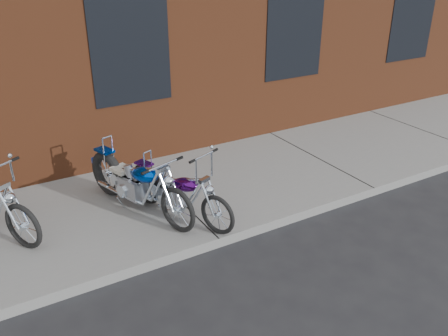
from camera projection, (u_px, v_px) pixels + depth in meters
ground at (219, 248)px, 6.62m from camera, size 120.00×120.00×0.00m
sidewalk at (174, 198)px, 7.76m from camera, size 22.00×3.00×0.15m
chopper_purple at (177, 194)px, 6.96m from camera, size 0.85×1.94×1.15m
chopper_blue at (137, 185)px, 7.10m from camera, size 0.88×2.27×1.02m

